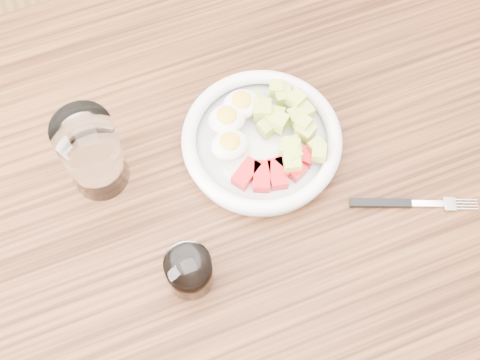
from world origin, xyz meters
name	(u,v)px	position (x,y,z in m)	size (l,w,h in m)	color
ground	(245,312)	(0.00, 0.00, 0.00)	(4.00, 4.00, 0.00)	brown
dining_table	(248,216)	(0.00, 0.00, 0.67)	(1.50, 0.90, 0.77)	brown
bowl	(261,139)	(0.05, 0.06, 0.79)	(0.24, 0.24, 0.06)	white
fork	(398,203)	(0.19, -0.10, 0.77)	(0.18, 0.08, 0.01)	black
water_glass	(92,153)	(-0.19, 0.10, 0.84)	(0.08, 0.08, 0.15)	white
coffee_glass	(189,271)	(-0.12, -0.09, 0.81)	(0.06, 0.06, 0.07)	white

